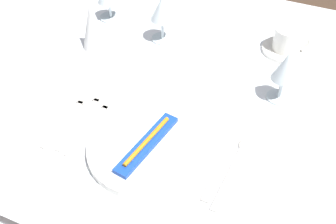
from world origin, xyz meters
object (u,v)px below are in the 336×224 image
at_px(toothbrush_package, 147,144).
at_px(fork_outer, 93,123).
at_px(napkin_folded, 93,25).
at_px(wine_glass_right, 162,11).
at_px(spoon_soup, 235,163).
at_px(coffee_cup_left, 288,39).
at_px(dinner_knife, 221,167).
at_px(wine_glass_left, 285,69).
at_px(fork_salad, 69,117).
at_px(dinner_plate, 147,148).
at_px(fork_inner, 84,117).

bearing_deg(toothbrush_package, fork_outer, 170.76).
bearing_deg(napkin_folded, wine_glass_right, 34.51).
distance_m(spoon_soup, coffee_cup_left, 0.48).
distance_m(spoon_soup, wine_glass_right, 0.53).
bearing_deg(napkin_folded, coffee_cup_left, 21.24).
xyz_separation_m(dinner_knife, napkin_folded, (-0.50, 0.29, 0.07)).
height_order(dinner_knife, wine_glass_left, wine_glass_left).
height_order(toothbrush_package, fork_salad, toothbrush_package).
height_order(toothbrush_package, dinner_knife, toothbrush_package).
xyz_separation_m(toothbrush_package, coffee_cup_left, (0.21, 0.52, 0.02)).
xyz_separation_m(wine_glass_left, napkin_folded, (-0.56, 0.01, -0.02)).
bearing_deg(wine_glass_left, dinner_knife, -103.13).
distance_m(fork_outer, napkin_folded, 0.34).
bearing_deg(dinner_plate, napkin_folded, 135.93).
bearing_deg(wine_glass_left, spoon_soup, -98.39).
bearing_deg(dinner_plate, spoon_soup, 12.63).
bearing_deg(wine_glass_left, napkin_folded, 179.00).
relative_size(dinner_plate, dinner_knife, 1.28).
bearing_deg(dinner_knife, coffee_cup_left, 85.66).
xyz_separation_m(coffee_cup_left, napkin_folded, (-0.53, -0.21, 0.03)).
relative_size(fork_salad, coffee_cup_left, 1.93).
relative_size(fork_outer, spoon_soup, 0.95).
height_order(dinner_plate, fork_inner, dinner_plate).
height_order(wine_glass_left, napkin_folded, napkin_folded).
bearing_deg(spoon_soup, toothbrush_package, -167.37).
bearing_deg(fork_inner, fork_outer, -17.24).
height_order(fork_salad, coffee_cup_left, coffee_cup_left).
height_order(dinner_knife, napkin_folded, napkin_folded).
bearing_deg(spoon_soup, dinner_knife, -141.11).
distance_m(dinner_plate, fork_outer, 0.17).
bearing_deg(toothbrush_package, wine_glass_right, 109.75).
xyz_separation_m(fork_salad, wine_glass_left, (0.47, 0.28, 0.09)).
xyz_separation_m(fork_inner, spoon_soup, (0.39, 0.01, 0.00)).
height_order(dinner_plate, toothbrush_package, toothbrush_package).
xyz_separation_m(wine_glass_left, wine_glass_right, (-0.39, 0.13, 0.00)).
height_order(dinner_plate, wine_glass_right, wine_glass_right).
distance_m(fork_inner, napkin_folded, 0.32).
bearing_deg(dinner_plate, dinner_knife, 7.47).
relative_size(fork_inner, wine_glass_left, 1.55).
relative_size(fork_salad, napkin_folded, 1.34).
height_order(toothbrush_package, spoon_soup, toothbrush_package).
bearing_deg(fork_inner, wine_glass_left, 31.78).
distance_m(dinner_plate, napkin_folded, 0.46).
bearing_deg(dinner_plate, fork_inner, 169.42).
xyz_separation_m(dinner_plate, spoon_soup, (0.20, 0.04, -0.01)).
bearing_deg(wine_glass_right, coffee_cup_left, 14.02).
xyz_separation_m(toothbrush_package, dinner_knife, (0.17, 0.02, -0.02)).
xyz_separation_m(fork_outer, napkin_folded, (-0.16, 0.29, 0.07)).
bearing_deg(fork_inner, spoon_soup, 1.20).
xyz_separation_m(fork_outer, dinner_knife, (0.33, -0.00, 0.00)).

